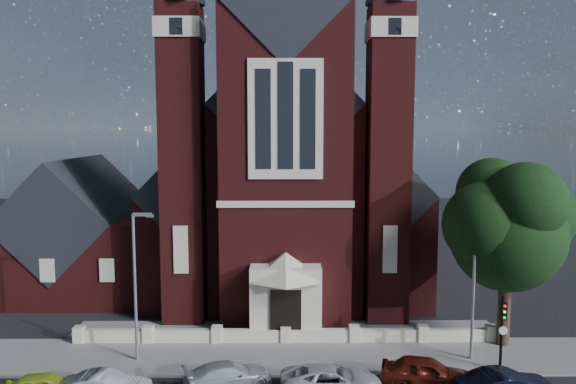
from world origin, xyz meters
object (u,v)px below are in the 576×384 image
Objects in this scene: parish_hall at (80,238)px; street_lamp_left at (136,278)px; street_lamp_right at (476,277)px; car_white_suv at (331,380)px; street_tree at (512,228)px; traffic_signal at (502,324)px; car_silver_b at (228,375)px; car_dark_red at (427,373)px; church at (285,179)px.

parish_hall is 1.51× the size of street_lamp_left.
street_lamp_left is 1.00× the size of street_lamp_right.
street_tree is at bearing -64.16° from car_white_suv.
parish_hall reaches higher than traffic_signal.
parish_hall is 2.85× the size of car_silver_b.
parish_hall reaches higher than street_lamp_left.
parish_hall is at bearing 151.78° from street_lamp_right.
street_tree is 2.23× the size of car_white_suv.
car_dark_red is (4.67, 0.61, 0.08)m from car_white_suv.
parish_hall is 1.51× the size of street_lamp_right.
car_white_suv is (-7.97, -3.77, -3.93)m from street_lamp_right.
street_lamp_right is 1.89× the size of car_silver_b.
car_dark_red is (-3.30, -3.16, -3.85)m from street_lamp_right.
street_tree is 20.71m from street_lamp_left.
street_lamp_left reaches higher than car_silver_b.
parish_hall is 28.72m from car_dark_red.
car_white_suv is at bearing -84.66° from church.
church reaches higher than parish_hall.
car_white_suv is at bearing -117.69° from car_silver_b.
street_tree is 1.32× the size of street_lamp_right.
car_dark_red is (-5.80, -4.87, -6.21)m from street_tree.
church is at bearing 30.38° from car_dark_red.
church is 7.28× the size of car_white_suv.
street_tree is at bearing 4.76° from street_lamp_left.
traffic_signal is (18.91, -1.57, -2.02)m from street_lamp_left.
traffic_signal is 14.01m from car_silver_b.
traffic_signal is (-1.60, -3.28, -4.38)m from street_tree.
car_white_suv is (-8.88, -2.20, -1.92)m from traffic_signal.
street_tree reaches higher than car_silver_b.
church is at bearing 118.20° from traffic_signal.
street_lamp_left is 19.08m from traffic_signal.
street_lamp_left is 1.69× the size of car_white_suv.
street_tree is 13.39m from car_white_suv.
street_lamp_right is 1.69× the size of car_white_suv.
street_tree is at bearing 64.05° from traffic_signal.
church reaches higher than street_lamp_left.
church is 21.38m from street_tree.
car_dark_red is at bearing -136.18° from street_lamp_right.
church reaches higher than traffic_signal.
street_lamp_right is (26.09, -14.00, 0.59)m from parish_hall.
street_lamp_right is (18.00, 0.00, 0.00)m from street_lamp_left.
traffic_signal is (0.91, -1.57, -2.02)m from street_lamp_right.
parish_hall is 2.78× the size of car_dark_red.
car_white_suv is at bearing -154.66° from street_lamp_right.
traffic_signal is at bearing -59.99° from street_lamp_right.
car_dark_red is at bearing -84.33° from car_white_suv.
car_silver_b is at bearing -166.47° from street_lamp_right.
car_silver_b is (-2.79, -22.04, -7.56)m from church.
traffic_signal is at bearing -77.87° from car_white_suv.
car_white_suv is at bearing 110.74° from car_dark_red.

